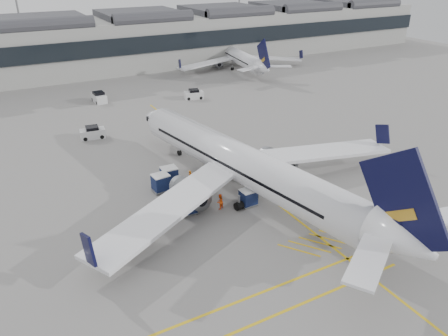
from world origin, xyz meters
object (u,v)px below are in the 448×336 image
airliner_main (247,166)px  belt_loader (260,175)px  ramp_agent_b (220,202)px  pushback_tug (114,242)px  baggage_cart_a (248,197)px  ramp_agent_a (190,177)px

airliner_main → belt_loader: airliner_main is taller
ramp_agent_b → airliner_main: bearing=173.8°
pushback_tug → belt_loader: bearing=5.6°
airliner_main → pushback_tug: size_ratio=16.63×
baggage_cart_a → ramp_agent_b: baggage_cart_a is taller
baggage_cart_a → pushback_tug: bearing=-179.8°
baggage_cart_a → ramp_agent_a: 8.08m
ramp_agent_a → ramp_agent_b: ramp_agent_b is taller
baggage_cart_a → pushback_tug: size_ratio=0.71×
airliner_main → baggage_cart_a: size_ratio=23.57×
baggage_cart_a → ramp_agent_b: bearing=162.1°
belt_loader → pushback_tug: 19.67m
ramp_agent_a → pushback_tug: (-11.21, -8.07, -0.23)m
belt_loader → pushback_tug: belt_loader is taller
belt_loader → ramp_agent_b: belt_loader is taller
belt_loader → ramp_agent_b: 8.32m
baggage_cart_a → ramp_agent_a: baggage_cart_a is taller
airliner_main → ramp_agent_b: 4.96m
belt_loader → baggage_cart_a: bearing=-152.6°
airliner_main → belt_loader: (3.39, 2.40, -2.88)m
baggage_cart_a → pushback_tug: (-14.50, -0.68, -0.39)m
airliner_main → belt_loader: 5.05m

